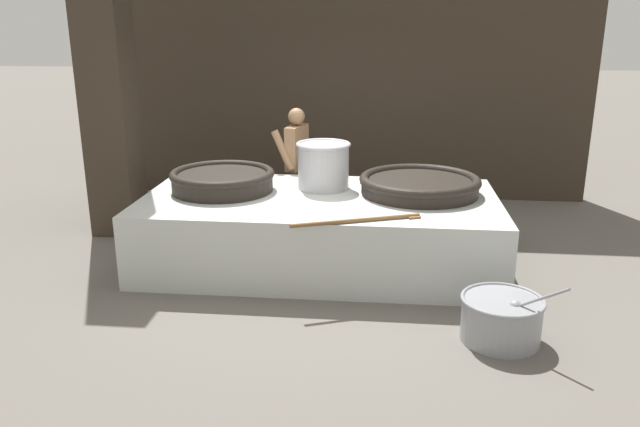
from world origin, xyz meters
The scene contains 10 objects.
ground_plane centered at (0.00, 0.00, 0.00)m, with size 60.00×60.00×0.00m, color #666059.
back_wall centered at (0.00, 2.93, 2.18)m, with size 7.19×0.24×4.35m, color #382D23.
support_pillar centered at (-2.62, 0.85, 2.18)m, with size 0.54×0.54×4.35m, color #382D23.
hearth_platform centered at (0.00, 0.00, 0.38)m, with size 3.76×1.92×0.76m.
giant_wok_near centered at (-1.09, 0.13, 0.88)m, with size 1.14×1.14×0.23m.
giant_wok_far centered at (1.05, 0.23, 0.86)m, with size 1.30×1.30×0.20m.
stock_pot centered at (0.00, 0.35, 1.02)m, with size 0.60×0.60×0.51m.
stirring_paddle centered at (0.48, -0.84, 0.77)m, with size 1.20×0.52×0.04m.
cook centered at (-0.44, 1.33, 0.82)m, with size 0.43×0.60×1.51m.
prep_bowl_vegetables centered at (1.66, -1.58, 0.21)m, with size 0.75×0.71×0.65m.
Camera 1 is at (0.66, -6.35, 2.53)m, focal length 35.00 mm.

